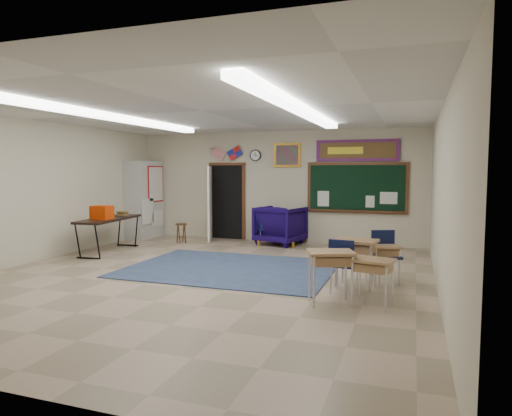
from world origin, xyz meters
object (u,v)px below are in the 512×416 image
(student_desk_front_right, at_px, (383,262))
(folding_table, at_px, (109,233))
(wooden_stool, at_px, (181,233))
(student_desk_front_left, at_px, (356,261))
(wingback_armchair, at_px, (280,225))

(student_desk_front_right, height_order, folding_table, folding_table)
(folding_table, distance_m, wooden_stool, 2.00)
(student_desk_front_left, bearing_deg, student_desk_front_right, 54.33)
(wingback_armchair, relative_size, folding_table, 0.54)
(wingback_armchair, xyz_separation_m, student_desk_front_left, (2.42, -3.86, -0.06))
(wingback_armchair, bearing_deg, wooden_stool, 30.96)
(wingback_armchair, distance_m, student_desk_front_left, 4.56)
(folding_table, bearing_deg, wooden_stool, 54.06)
(student_desk_front_right, relative_size, wooden_stool, 1.26)
(student_desk_front_left, relative_size, wooden_stool, 1.52)
(wingback_armchair, relative_size, student_desk_front_left, 1.38)
(wingback_armchair, bearing_deg, student_desk_front_right, 144.24)
(student_desk_front_left, distance_m, student_desk_front_right, 0.59)
(wingback_armchair, distance_m, student_desk_front_right, 4.45)
(wingback_armchair, distance_m, folding_table, 4.30)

